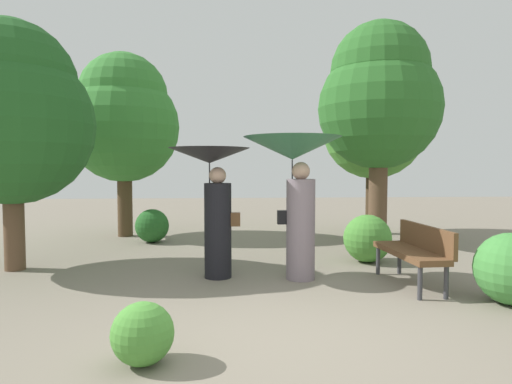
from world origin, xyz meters
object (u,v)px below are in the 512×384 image
object	(u,v)px
park_bench	(415,249)
person_right	(295,171)
tree_near_left	(124,118)
tree_mid_right	(374,119)
tree_near_right	(379,97)
person_left	(213,186)
tree_mid_left	(11,112)

from	to	relation	value
park_bench	person_right	bearing A→B (deg)	-108.54
person_right	tree_near_left	size ratio (longest dim) A/B	0.48
park_bench	tree_mid_right	size ratio (longest dim) A/B	0.35
tree_mid_right	person_right	bearing A→B (deg)	-121.60
tree_near_left	tree_mid_right	distance (m)	6.04
person_right	tree_near_right	world-z (taller)	tree_near_right
person_right	tree_mid_right	xyz separation A→B (m)	(2.66, 4.32, 1.25)
person_right	park_bench	size ratio (longest dim) A/B	1.37
person_right	tree_near_left	distance (m)	5.65
tree_near_left	tree_near_right	bearing A→B (deg)	-16.71
person_left	tree_mid_right	world-z (taller)	tree_mid_right
park_bench	tree_near_right	xyz separation A→B (m)	(0.60, 3.16, 2.59)
tree_mid_left	tree_near_left	bearing A→B (deg)	74.25
park_bench	tree_mid_left	size ratio (longest dim) A/B	0.38
park_bench	tree_mid_left	xyz separation A→B (m)	(-5.96, 1.37, 2.00)
person_right	tree_near_right	xyz separation A→B (m)	(2.20, 2.69, 1.52)
tree_near_right	park_bench	bearing A→B (deg)	-100.74
person_left	tree_mid_right	xyz separation A→B (m)	(3.84, 4.14, 1.48)
tree_mid_left	person_right	bearing A→B (deg)	-11.68
tree_near_left	tree_near_right	distance (m)	5.83
tree_near_right	tree_mid_left	xyz separation A→B (m)	(-6.56, -1.79, -0.59)
tree_near_left	tree_mid_left	world-z (taller)	tree_near_left
tree_near_right	tree_mid_right	distance (m)	1.72
person_right	person_left	bearing A→B (deg)	87.66
tree_near_right	person_left	bearing A→B (deg)	-143.45
person_left	tree_near_right	world-z (taller)	tree_near_right
tree_mid_left	tree_mid_right	xyz separation A→B (m)	(7.01, 3.42, 0.32)
person_left	park_bench	world-z (taller)	person_left
person_right	tree_mid_left	xyz separation A→B (m)	(-4.36, 0.90, 0.93)
park_bench	tree_mid_right	world-z (taller)	tree_mid_right
person_left	tree_near_left	world-z (taller)	tree_near_left
person_left	tree_near_left	distance (m)	4.95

